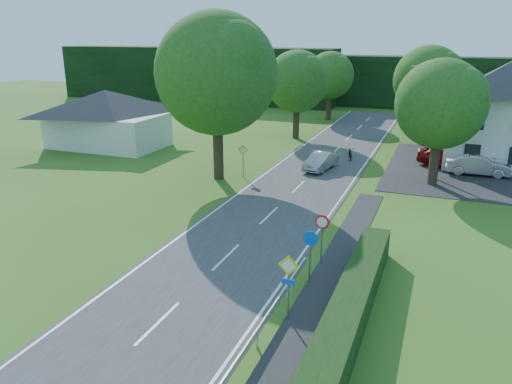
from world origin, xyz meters
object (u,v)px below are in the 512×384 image
at_px(moving_car, 321,161).
at_px(parasol, 493,170).
at_px(streetlight, 433,116).
at_px(parked_car_silver_a, 478,165).
at_px(motorcycle, 350,153).
at_px(parked_car_red, 450,158).

bearing_deg(moving_car, parasol, 11.67).
height_order(streetlight, parked_car_silver_a, streetlight).
bearing_deg(parasol, streetlight, 174.03).
xyz_separation_m(motorcycle, parked_car_silver_a, (9.73, -1.39, 0.23)).
bearing_deg(motorcycle, parked_car_silver_a, -23.82).
xyz_separation_m(streetlight, moving_car, (-7.76, -0.98, -3.76)).
relative_size(streetlight, moving_car, 1.97).
distance_m(motorcycle, parked_car_red, 7.75).
bearing_deg(parked_car_red, motorcycle, 112.69).
xyz_separation_m(streetlight, motorcycle, (-6.26, 3.07, -3.90)).
relative_size(moving_car, parked_car_red, 0.83).
xyz_separation_m(parked_car_silver_a, parasol, (0.82, -2.13, 0.20)).
bearing_deg(streetlight, motorcycle, 153.91).
height_order(motorcycle, parked_car_red, parked_car_red).
distance_m(streetlight, motorcycle, 7.99).
height_order(streetlight, motorcycle, streetlight).
bearing_deg(streetlight, parasol, -5.97).
bearing_deg(motorcycle, streetlight, -41.80).
xyz_separation_m(motorcycle, parked_car_red, (7.75, -0.07, 0.31)).
relative_size(streetlight, parasol, 3.77).
relative_size(parked_car_red, parasol, 2.31).
height_order(streetlight, moving_car, streetlight).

